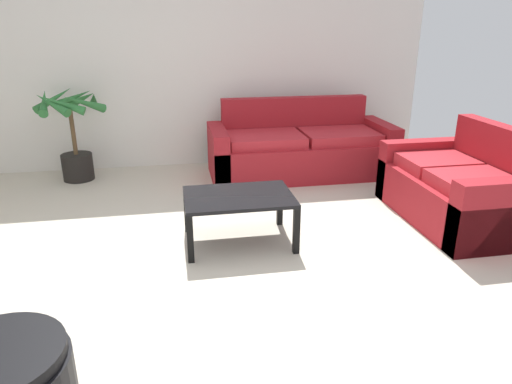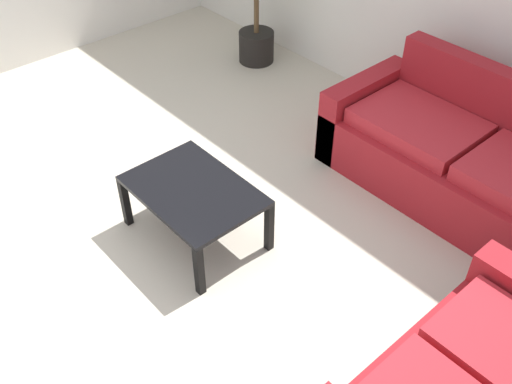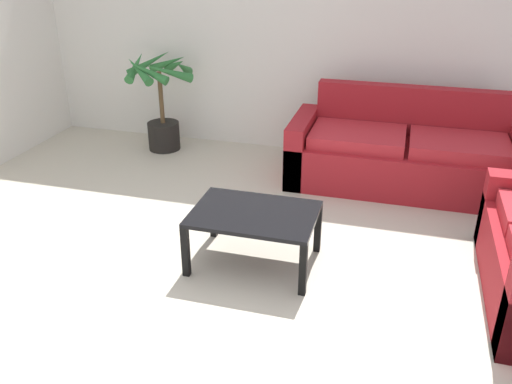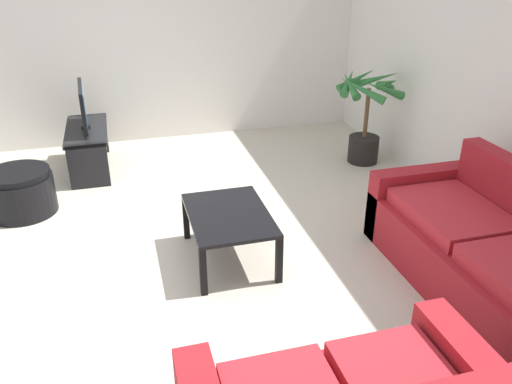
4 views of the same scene
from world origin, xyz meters
The scene contains 6 objects.
ground_plane centered at (0.00, 0.00, 0.00)m, with size 6.60×6.60×0.00m, color beige.
wall_back centered at (0.00, 3.00, 1.35)m, with size 6.00×0.06×2.70m, color silver.
couch_main centered at (1.20, 2.28, 0.30)m, with size 2.21×0.90×0.90m.
couch_loveseat centered at (2.28, 0.64, 0.30)m, with size 0.90×1.49×0.90m.
coffee_table centered at (0.17, 0.54, 0.37)m, with size 0.90×0.64×0.43m.
potted_palm centered at (-1.48, 2.55, 0.55)m, with size 0.83×0.83×1.09m.
Camera 1 is at (-0.34, -3.04, 1.78)m, focal length 32.49 mm.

